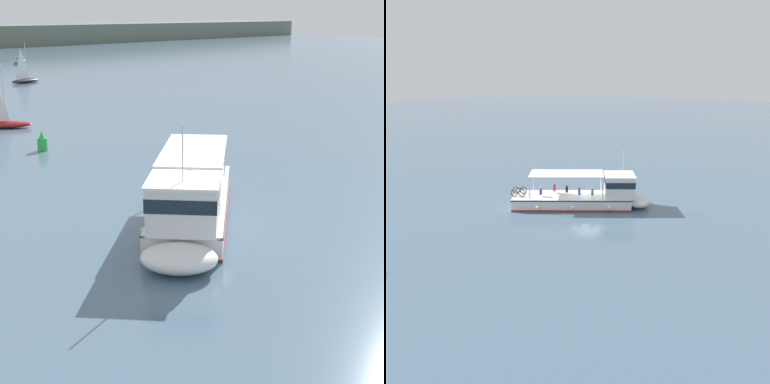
# 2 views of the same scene
# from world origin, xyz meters

# --- Properties ---
(ground_plane) EXTENTS (400.00, 400.00, 0.00)m
(ground_plane) POSITION_xyz_m (0.00, 0.00, 0.00)
(ground_plane) COLOR slate
(ferry_main) EXTENTS (11.84, 10.38, 5.32)m
(ferry_main) POSITION_xyz_m (-0.34, 0.19, 1.02)
(ferry_main) COLOR white
(ferry_main) RESTS_ON ground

